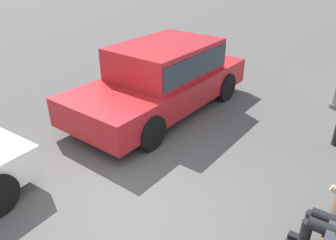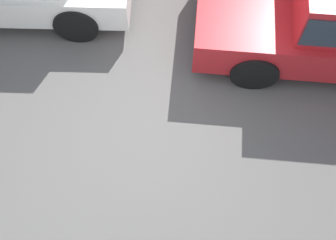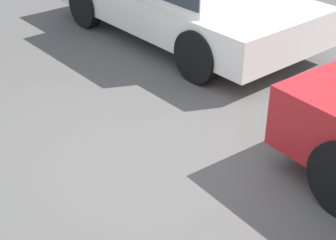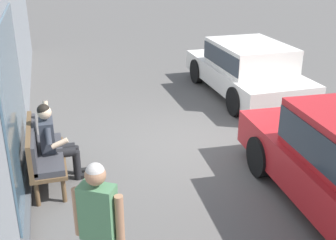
# 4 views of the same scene
# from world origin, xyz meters

# --- Properties ---
(ground_plane) EXTENTS (60.00, 60.00, 0.00)m
(ground_plane) POSITION_xyz_m (0.00, 0.00, 0.00)
(ground_plane) COLOR #565451
(bench) EXTENTS (1.47, 0.55, 1.01)m
(bench) POSITION_xyz_m (-0.69, 2.90, 0.58)
(bench) COLOR brown
(bench) RESTS_ON ground_plane
(person_on_phone) EXTENTS (0.73, 0.74, 1.35)m
(person_on_phone) POSITION_xyz_m (-0.62, 2.67, 0.71)
(person_on_phone) COLOR black
(person_on_phone) RESTS_ON ground_plane
(parked_car_mid) EXTENTS (4.14, 1.95, 1.38)m
(parked_car_mid) POSITION_xyz_m (2.40, -2.22, 0.76)
(parked_car_mid) COLOR white
(parked_car_mid) RESTS_ON ground_plane
(pedestrian_standing) EXTENTS (0.36, 0.48, 1.73)m
(pedestrian_standing) POSITION_xyz_m (-3.47, 2.30, 1.02)
(pedestrian_standing) COLOR #232326
(pedestrian_standing) RESTS_ON ground_plane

